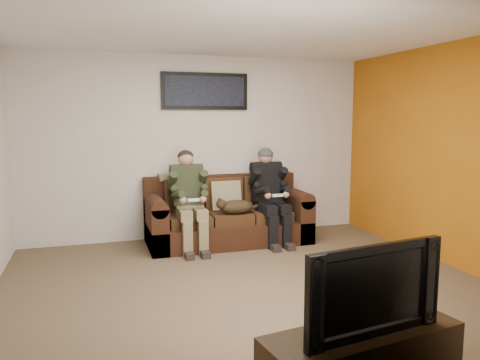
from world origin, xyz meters
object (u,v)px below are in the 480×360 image
object	(u,v)px
person_right	(269,190)
cat	(235,207)
person_left	(189,194)
framed_poster	(205,91)
television	(365,286)
sofa	(227,217)

from	to	relation	value
person_right	cat	xyz separation A→B (m)	(-0.53, -0.10, -0.19)
person_left	framed_poster	size ratio (longest dim) A/B	1.04
framed_poster	television	size ratio (longest dim) A/B	1.25
sofa	framed_poster	size ratio (longest dim) A/B	1.77
sofa	cat	bearing A→B (deg)	-81.88
cat	person_left	bearing A→B (deg)	171.08
sofa	person_left	size ratio (longest dim) A/B	1.70
person_right	television	world-z (taller)	person_right
person_left	cat	bearing A→B (deg)	-8.92
person_right	framed_poster	distance (m)	1.67
framed_poster	sofa	bearing A→B (deg)	-62.67
sofa	person_left	bearing A→B (deg)	-161.99
person_right	cat	size ratio (longest dim) A/B	1.98
cat	framed_poster	distance (m)	1.71
cat	television	distance (m)	3.51
framed_poster	television	bearing A→B (deg)	-89.82
framed_poster	person_left	bearing A→B (deg)	-122.90
person_left	cat	xyz separation A→B (m)	(0.61, -0.10, -0.19)
person_right	television	bearing A→B (deg)	-101.90
cat	sofa	bearing A→B (deg)	98.12
sofa	person_right	bearing A→B (deg)	-17.97
sofa	person_right	distance (m)	0.72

